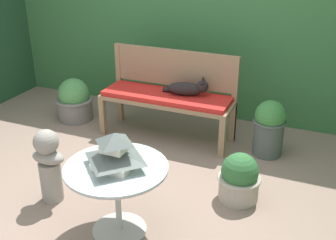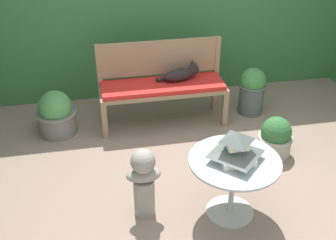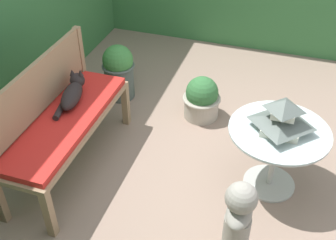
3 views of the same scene
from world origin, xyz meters
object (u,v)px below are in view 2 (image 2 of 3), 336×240
at_px(pagoda_birdhouse, 236,148).
at_px(potted_plant_path_edge, 56,114).
at_px(garden_bench, 163,89).
at_px(cat, 182,74).
at_px(garden_bust, 144,180).
at_px(potted_plant_bench_left, 252,90).
at_px(potted_plant_table_near, 275,138).
at_px(patio_table, 234,172).

distance_m(pagoda_birdhouse, potted_plant_path_edge, 2.27).
distance_m(garden_bench, pagoda_birdhouse, 1.66).
xyz_separation_m(cat, garden_bust, (-0.66, -1.52, -0.23)).
bearing_deg(cat, potted_plant_bench_left, -12.40).
height_order(cat, potted_plant_table_near, cat).
relative_size(garden_bench, potted_plant_table_near, 3.34).
height_order(garden_bench, potted_plant_path_edge, same).
xyz_separation_m(cat, potted_plant_bench_left, (0.87, -0.01, -0.29)).
relative_size(garden_bust, potted_plant_bench_left, 1.12).
bearing_deg(patio_table, potted_plant_path_edge, 132.58).
xyz_separation_m(garden_bench, potted_plant_bench_left, (1.10, 0.04, -0.14)).
bearing_deg(garden_bench, potted_plant_table_near, -39.78).
relative_size(garden_bench, potted_plant_path_edge, 2.81).
bearing_deg(potted_plant_path_edge, potted_plant_bench_left, 0.56).
bearing_deg(pagoda_birdhouse, garden_bench, 100.30).
height_order(cat, garden_bust, cat).
xyz_separation_m(potted_plant_path_edge, potted_plant_bench_left, (2.31, 0.02, 0.07)).
height_order(cat, potted_plant_path_edge, cat).
bearing_deg(potted_plant_table_near, cat, 131.38).
distance_m(cat, pagoda_birdhouse, 1.68).
distance_m(pagoda_birdhouse, garden_bust, 0.81).
bearing_deg(cat, potted_plant_table_near, -60.38).
relative_size(patio_table, potted_plant_table_near, 1.76).
bearing_deg(potted_plant_bench_left, potted_plant_path_edge, -179.44).
distance_m(patio_table, potted_plant_bench_left, 1.85).
bearing_deg(potted_plant_path_edge, pagoda_birdhouse, -47.42).
bearing_deg(potted_plant_table_near, potted_plant_path_edge, 158.67).
height_order(patio_table, pagoda_birdhouse, pagoda_birdhouse).
xyz_separation_m(pagoda_birdhouse, potted_plant_path_edge, (-1.51, 1.64, -0.45)).
distance_m(garden_bench, garden_bust, 1.54).
xyz_separation_m(pagoda_birdhouse, garden_bust, (-0.73, 0.15, -0.33)).
relative_size(cat, potted_plant_path_edge, 0.99).
bearing_deg(garden_bench, cat, 12.74).
distance_m(potted_plant_table_near, potted_plant_path_edge, 2.40).
bearing_deg(cat, pagoda_birdhouse, -99.49).
relative_size(garden_bench, potted_plant_bench_left, 2.46).
xyz_separation_m(garden_bench, cat, (0.23, 0.05, 0.15)).
relative_size(cat, potted_plant_table_near, 1.17).
distance_m(cat, garden_bust, 1.68).
distance_m(pagoda_birdhouse, potted_plant_bench_left, 1.89).
distance_m(garden_bench, potted_plant_path_edge, 1.23).
xyz_separation_m(potted_plant_table_near, potted_plant_path_edge, (-2.24, 0.87, 0.03)).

